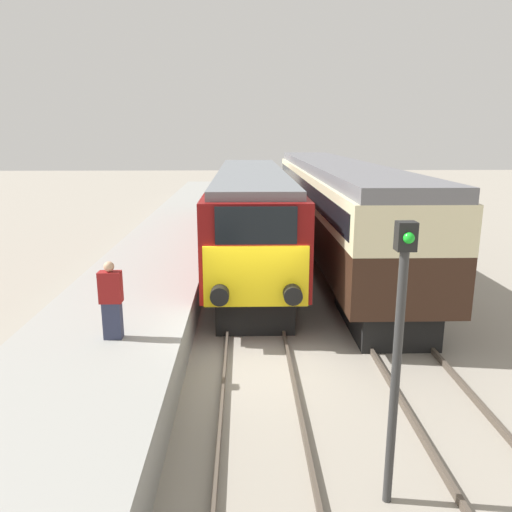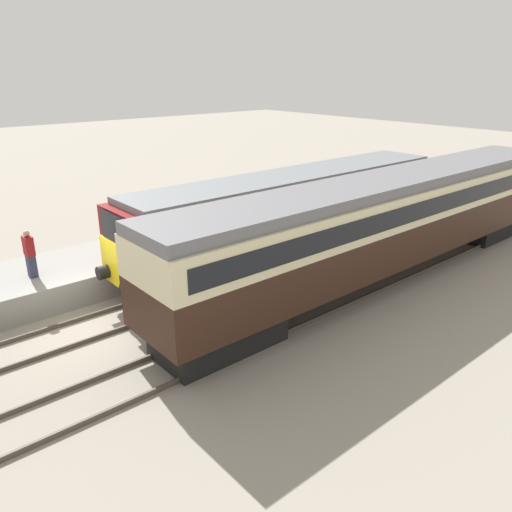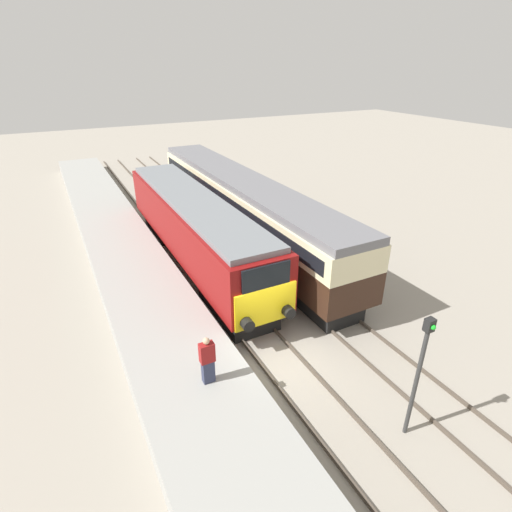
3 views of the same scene
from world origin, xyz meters
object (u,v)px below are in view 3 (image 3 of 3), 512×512
object	(u,v)px
passenger_carriage	(242,203)
signal_post	(419,369)
person_on_platform	(207,360)
locomotive	(195,227)

from	to	relation	value
passenger_carriage	signal_post	bearing A→B (deg)	-96.75
person_on_platform	signal_post	world-z (taller)	signal_post
locomotive	signal_post	bearing A→B (deg)	-82.46
passenger_carriage	person_on_platform	distance (m)	12.52
locomotive	person_on_platform	world-z (taller)	locomotive
signal_post	person_on_platform	bearing A→B (deg)	142.34
passenger_carriage	signal_post	size ratio (longest dim) A/B	5.05
locomotive	passenger_carriage	bearing A→B (deg)	23.95
passenger_carriage	person_on_platform	bearing A→B (deg)	-120.40
locomotive	passenger_carriage	xyz separation A→B (m)	(3.40, 1.51, 0.30)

